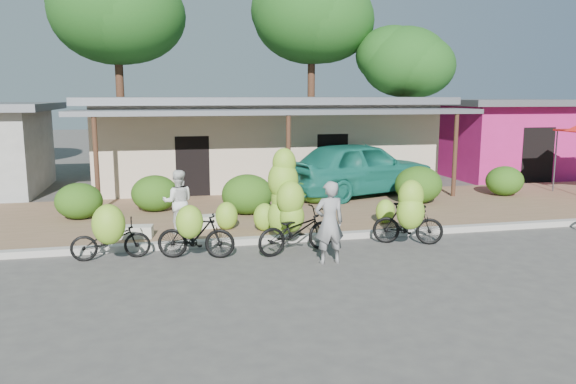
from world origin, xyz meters
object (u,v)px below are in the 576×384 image
at_px(sack_far, 136,232).
at_px(teal_van, 359,168).
at_px(bike_right, 409,217).
at_px(tree_center_right, 307,15).
at_px(bystander, 178,202).
at_px(tree_far_center, 112,9).
at_px(bike_center, 290,211).
at_px(sack_near, 205,222).
at_px(bike_far_left, 110,236).
at_px(vendor, 329,222).
at_px(tree_near_right, 400,60).
at_px(bike_left, 195,233).

xyz_separation_m(sack_far, teal_van, (7.06, 4.30, 0.77)).
xyz_separation_m(bike_right, teal_van, (0.99, 6.03, 0.33)).
relative_size(tree_center_right, bystander, 6.12).
relative_size(tree_far_center, bystander, 6.09).
height_order(sack_far, teal_van, teal_van).
relative_size(bike_center, sack_near, 2.66).
bearing_deg(tree_far_center, sack_near, -77.14).
distance_m(sack_far, teal_van, 8.30).
xyz_separation_m(bike_far_left, vendor, (4.39, -1.09, 0.30)).
relative_size(bike_right, sack_near, 1.96).
bearing_deg(tree_center_right, teal_van, -94.04).
distance_m(sack_near, bystander, 0.99).
bearing_deg(bike_far_left, tree_center_right, -31.37).
distance_m(vendor, bystander, 4.08).
bearing_deg(tree_near_right, tree_far_center, 173.42).
xyz_separation_m(tree_near_right, bike_right, (-5.67, -13.65, -4.35)).
distance_m(tree_far_center, bike_left, 16.69).
distance_m(tree_far_center, teal_van, 13.77).
bearing_deg(teal_van, bike_left, 117.18).
distance_m(bike_center, bike_right, 2.71).
bearing_deg(vendor, tree_center_right, -106.21).
distance_m(bike_far_left, bike_center, 3.85).
bearing_deg(teal_van, tree_far_center, 23.50).
bearing_deg(bike_right, bike_left, 110.74).
bearing_deg(tree_far_center, bike_left, -80.51).
xyz_separation_m(tree_far_center, tree_center_right, (9.00, 0.50, 0.11)).
bearing_deg(teal_van, sack_near, 104.88).
relative_size(sack_far, bystander, 0.49).
relative_size(bike_left, teal_van, 0.32).
relative_size(tree_near_right, bike_far_left, 4.02).
height_order(tree_near_right, sack_far, tree_near_right).
bearing_deg(tree_center_right, vendor, -103.00).
bearing_deg(teal_van, sack_far, 102.44).
height_order(tree_center_right, bike_right, tree_center_right).
relative_size(bike_right, bystander, 1.09).
xyz_separation_m(tree_center_right, teal_van, (-0.68, -9.61, -6.22)).
bearing_deg(sack_near, bystander, -147.83).
relative_size(tree_near_right, bystander, 4.33).
bearing_deg(bystander, bike_center, 148.12).
xyz_separation_m(tree_center_right, vendor, (-3.80, -16.46, -6.40)).
height_order(bike_left, sack_far, bike_left).
distance_m(tree_near_right, bystander, 16.38).
height_order(tree_near_right, sack_near, tree_near_right).
bearing_deg(tree_far_center, bike_right, -64.17).
relative_size(tree_center_right, bike_right, 5.64).
relative_size(bike_far_left, bike_right, 0.99).
height_order(tree_near_right, bystander, tree_near_right).
relative_size(sack_far, teal_van, 0.14).
bearing_deg(bike_right, bike_far_left, 108.59).
height_order(tree_center_right, tree_near_right, tree_center_right).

